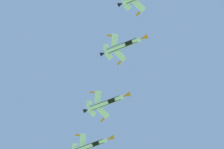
% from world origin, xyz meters
% --- Properties ---
extents(fighter_jet_left_wing, '(12.97, 11.89, 5.30)m').
position_xyz_m(fighter_jet_left_wing, '(21.89, 36.25, 148.29)').
color(fighter_jet_left_wing, white).
extents(fighter_jet_right_wing, '(12.97, 12.06, 4.93)m').
position_xyz_m(fighter_jet_right_wing, '(22.55, 54.79, 144.32)').
color(fighter_jet_right_wing, white).
extents(fighter_jet_left_outer, '(12.97, 12.02, 5.04)m').
position_xyz_m(fighter_jet_left_outer, '(22.79, 71.42, 145.60)').
color(fighter_jet_left_outer, white).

